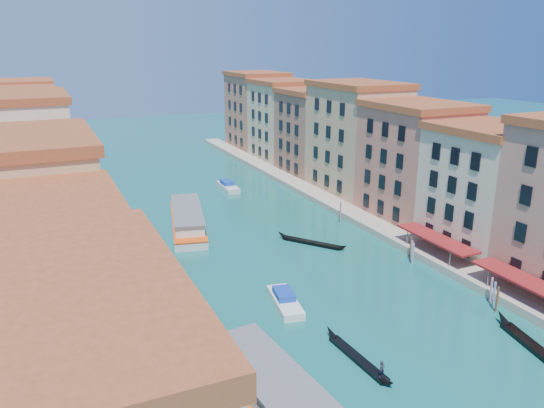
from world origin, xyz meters
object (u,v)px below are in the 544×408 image
at_px(vaporetto_far, 187,219).
at_px(gondola_right, 541,350).
at_px(vaporetto_near, 283,405).
at_px(gondola_fore, 358,357).

distance_m(vaporetto_far, gondola_right, 52.11).
height_order(vaporetto_near, gondola_right, vaporetto_near).
height_order(vaporetto_near, vaporetto_far, vaporetto_near).
bearing_deg(vaporetto_near, gondola_right, -8.74).
bearing_deg(gondola_right, vaporetto_far, 124.95).
relative_size(vaporetto_near, gondola_right, 1.73).
height_order(vaporetto_far, gondola_right, vaporetto_far).
bearing_deg(vaporetto_near, gondola_fore, 20.14).
bearing_deg(gondola_right, vaporetto_near, -171.38).
relative_size(vaporetto_near, gondola_fore, 2.13).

